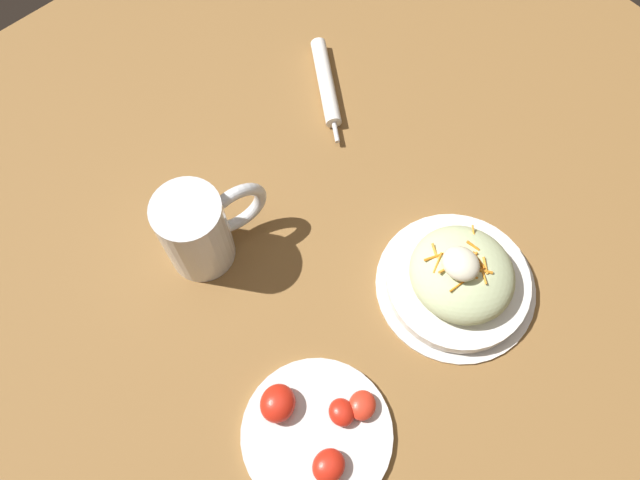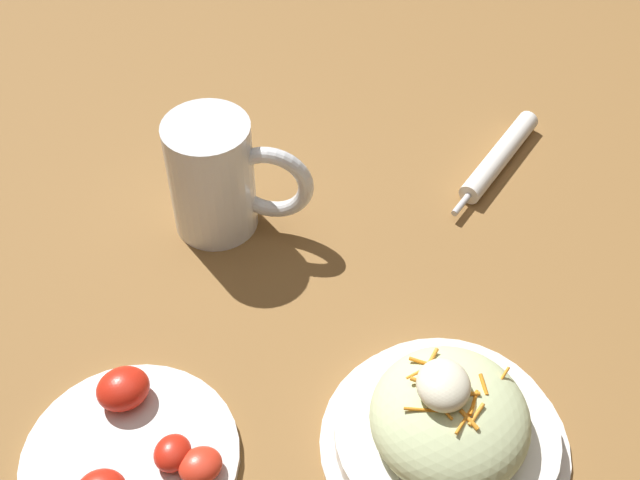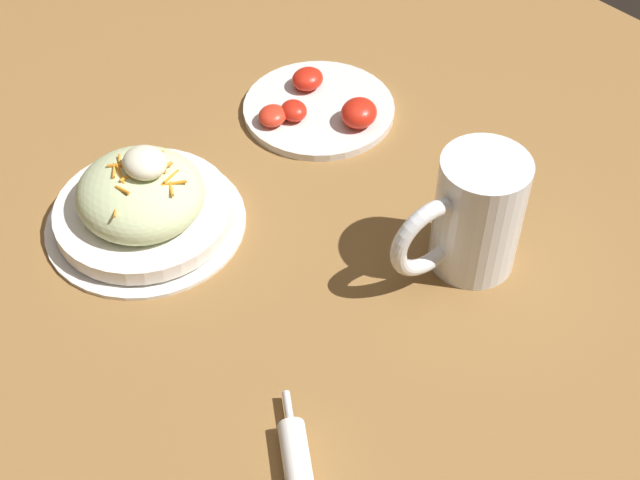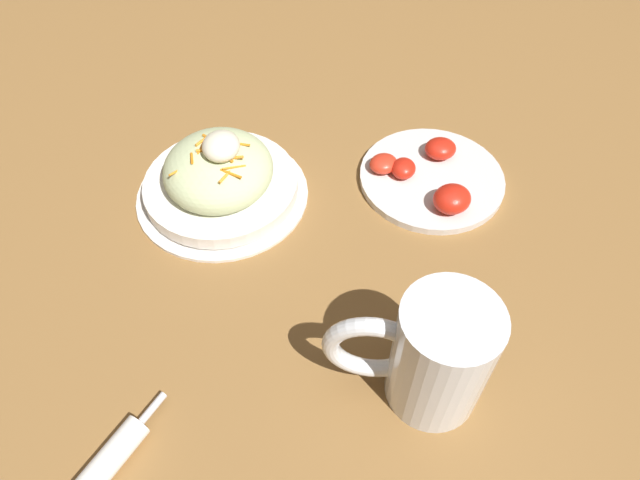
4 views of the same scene
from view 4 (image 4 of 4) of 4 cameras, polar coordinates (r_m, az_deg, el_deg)
ground_plane at (r=0.68m, az=-4.86°, el=-4.70°), size 1.43×1.43×0.00m
salad_plate at (r=0.76m, az=-9.97°, el=6.14°), size 0.23×0.23×0.11m
beer_mug at (r=0.57m, az=11.36°, el=-11.59°), size 0.10×0.16×0.14m
tomato_plate at (r=0.80m, az=11.03°, el=6.20°), size 0.20×0.20×0.04m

